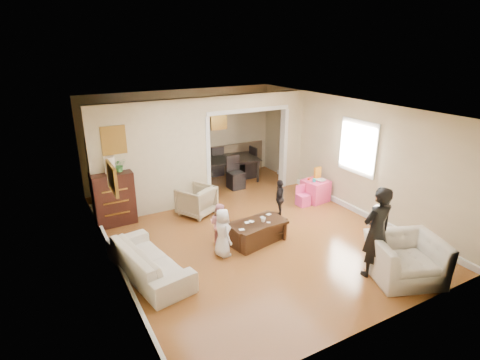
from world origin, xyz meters
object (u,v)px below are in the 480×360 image
armchair_front (405,259)px  cyan_cup (314,180)px  child_toddler (280,198)px  sofa (149,260)px  armchair_back (196,201)px  adult_person (376,232)px  coffee_cup (263,220)px  dining_table (225,170)px  coffee_table (257,231)px  table_lamp (110,165)px  child_kneel_a (223,233)px  dresser (114,198)px  child_kneel_b (219,224)px  play_table (315,191)px

armchair_front → cyan_cup: bearing=98.3°
armchair_front → child_toddler: child_toddler is taller
sofa → child_toddler: child_toddler is taller
armchair_back → cyan_cup: armchair_back is taller
adult_person → child_toddler: bearing=-86.1°
coffee_cup → dining_table: bearing=75.0°
dining_table → child_toddler: 2.74m
dining_table → adult_person: adult_person is taller
coffee_table → dining_table: dining_table is taller
armchair_front → adult_person: (-0.39, 0.34, 0.44)m
table_lamp → child_kneel_a: table_lamp is taller
sofa → adult_person: (3.36, -1.84, 0.52)m
adult_person → coffee_table: bearing=-57.8°
child_toddler → sofa: bearing=-37.6°
armchair_back → coffee_table: (0.56, -1.79, -0.13)m
dresser → child_toddler: dresser is taller
armchair_front → child_kneel_b: child_kneel_b is taller
dresser → child_kneel_a: dresser is taller
dining_table → sofa: bearing=-122.7°
sofa → armchair_front: (3.75, -2.18, 0.08)m
armchair_back → sofa: bearing=20.6°
table_lamp → dining_table: table_lamp is taller
armchair_back → dresser: dresser is taller
coffee_table → play_table: play_table is taller
coffee_table → child_kneel_b: 0.79m
dresser → child_toddler: 3.67m
play_table → adult_person: bearing=-112.5°
coffee_cup → dining_table: dining_table is taller
coffee_table → dining_table: size_ratio=0.60×
armchair_front → dresser: bearing=151.5°
table_lamp → child_kneel_a: size_ratio=0.38×
armchair_back → armchair_front: (2.06, -4.08, 0.03)m
child_kneel_a → adult_person: bearing=-134.8°
table_lamp → play_table: (4.68, -1.14, -1.08)m
sofa → child_kneel_b: (1.54, 0.42, 0.14)m
play_table → child_kneel_a: (-3.23, -1.24, 0.20)m
coffee_cup → cyan_cup: cyan_cup is taller
sofa → dining_table: dining_table is taller
dresser → child_kneel_b: 2.52m
child_kneel_b → armchair_back: bearing=-37.6°
adult_person → child_toddler: size_ratio=1.80×
sofa → armchair_back: bearing=-51.3°
armchair_front → table_lamp: 6.00m
adult_person → coffee_cup: bearing=-59.4°
dresser → dining_table: dresser is taller
play_table → cyan_cup: 0.33m
armchair_front → coffee_table: bearing=144.7°
armchair_back → armchair_front: armchair_front is taller
armchair_back → dresser: size_ratio=0.64×
coffee_table → play_table: 2.62m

